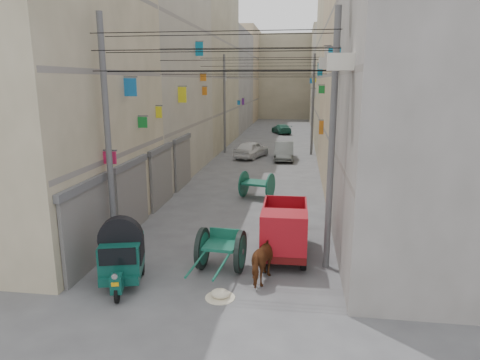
% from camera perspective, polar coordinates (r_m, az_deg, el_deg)
% --- Properties ---
extents(building_row_left, '(8.00, 62.00, 14.00)m').
position_cam_1_polar(building_row_left, '(42.67, -6.62, 13.73)').
color(building_row_left, '#BEAF90').
rests_on(building_row_left, ground).
extents(building_row_right, '(8.00, 62.00, 14.00)m').
position_cam_1_polar(building_row_right, '(41.67, 15.82, 13.35)').
color(building_row_right, '#9A9490').
rests_on(building_row_right, ground).
extents(end_cap_building, '(22.00, 10.00, 13.00)m').
position_cam_1_polar(end_cap_building, '(73.24, 6.09, 13.46)').
color(end_cap_building, tan).
rests_on(end_cap_building, ground).
extents(shutters_left, '(0.18, 14.40, 2.88)m').
position_cam_1_polar(shutters_left, '(19.26, -12.10, -0.47)').
color(shutters_left, '#525357').
rests_on(shutters_left, ground).
extents(signboards, '(8.22, 40.52, 5.67)m').
position_cam_1_polar(signboards, '(29.08, 2.78, 8.17)').
color(signboards, yellow).
rests_on(signboards, ground).
extents(ac_units, '(0.70, 6.55, 3.35)m').
position_cam_1_polar(ac_units, '(14.98, 12.54, 18.64)').
color(ac_units, beige).
rests_on(ac_units, ground).
extents(utility_poles, '(7.40, 22.20, 8.00)m').
position_cam_1_polar(utility_poles, '(24.41, 1.81, 8.59)').
color(utility_poles, '#545457').
rests_on(utility_poles, ground).
extents(overhead_cables, '(7.40, 22.52, 1.12)m').
position_cam_1_polar(overhead_cables, '(21.77, 1.09, 15.34)').
color(overhead_cables, black).
rests_on(overhead_cables, ground).
extents(auto_rickshaw, '(1.65, 2.32, 1.58)m').
position_cam_1_polar(auto_rickshaw, '(13.23, -15.49, -9.51)').
color(auto_rickshaw, black).
rests_on(auto_rickshaw, ground).
extents(tonga_cart, '(1.49, 3.06, 1.35)m').
position_cam_1_polar(tonga_cart, '(13.74, -2.54, -9.20)').
color(tonga_cart, black).
rests_on(tonga_cart, ground).
extents(mini_truck, '(1.56, 3.38, 1.89)m').
position_cam_1_polar(mini_truck, '(14.48, 5.89, -7.21)').
color(mini_truck, black).
rests_on(mini_truck, ground).
extents(second_cart, '(1.83, 1.71, 1.35)m').
position_cam_1_polar(second_cart, '(21.98, 2.28, -0.58)').
color(second_cart, '#12523F').
rests_on(second_cart, ground).
extents(feed_sack, '(0.52, 0.42, 0.26)m').
position_cam_1_polar(feed_sack, '(12.32, -2.68, -14.88)').
color(feed_sack, beige).
rests_on(feed_sack, ground).
extents(horse, '(1.05, 1.78, 1.41)m').
position_cam_1_polar(horse, '(13.05, 3.68, -10.44)').
color(horse, maroon).
rests_on(horse, ground).
extents(distant_car_white, '(2.76, 4.23, 1.34)m').
position_cam_1_polar(distant_car_white, '(33.65, 1.53, 4.11)').
color(distant_car_white, white).
rests_on(distant_car_white, ground).
extents(distant_car_grey, '(1.51, 4.07, 1.33)m').
position_cam_1_polar(distant_car_grey, '(33.02, 5.90, 3.87)').
color(distant_car_grey, '#535857').
rests_on(distant_car_grey, ground).
extents(distant_car_green, '(2.70, 4.04, 1.09)m').
position_cam_1_polar(distant_car_green, '(49.66, 5.55, 6.81)').
color(distant_car_green, '#1F5B47').
rests_on(distant_car_green, ground).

